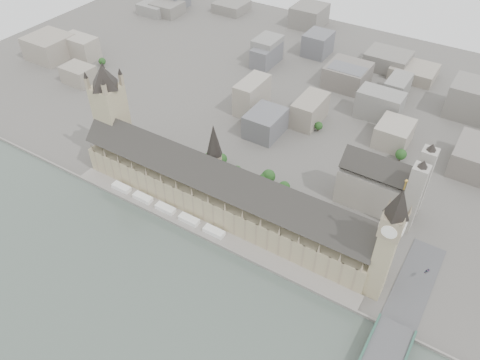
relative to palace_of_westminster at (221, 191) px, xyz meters
The scene contains 12 objects.
ground 30.06m from the palace_of_westminster, 90.00° to the right, with size 900.00×900.00×0.00m, color #595651.
embankment_wall 40.67m from the palace_of_westminster, 90.00° to the right, with size 600.00×1.50×3.00m, color gray.
river_terrace 34.80m from the palace_of_westminster, 90.00° to the right, with size 270.00×15.00×2.00m, color gray.
terrace_tents 51.60m from the palace_of_westminster, 146.28° to the right, with size 118.00×7.00×4.00m.
palace_of_westminster is the anchor object (origin of this frame).
elizabeth_tower 142.94m from the palace_of_westminster, ahead, with size 17.00×17.00×107.50m.
victoria_tower 126.41m from the palace_of_westminster, behind, with size 30.00×30.00×100.00m.
central_tower 37.14m from the palace_of_westminster, 147.79° to the left, with size 13.00×13.00×48.00m.
westminster_abbey 134.09m from the palace_of_westminster, 34.17° to the left, with size 68.00×36.00×64.00m.
city_skyline_inland 225.33m from the palace_of_westminster, 90.00° to the left, with size 720.00×360.00×38.00m, color gray, non-canonical shape.
park_trees 44.22m from the palace_of_westminster, 103.94° to the left, with size 110.00×30.00×15.00m, color #1D4418, non-canonical shape.
car_approach 167.88m from the palace_of_westminster, ahead, with size 1.91×4.70×1.37m, color gray.
Camera 1 is at (163.68, -213.10, 282.97)m, focal length 35.00 mm.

